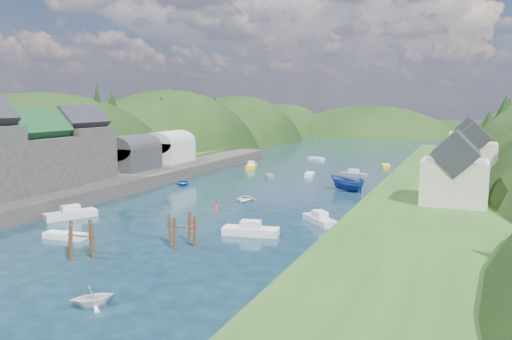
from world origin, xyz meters
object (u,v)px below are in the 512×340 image
at_px(piling_cluster_far, 182,233).
at_px(channel_buoy_far, 216,205).
at_px(piling_cluster_near, 81,242).
at_px(channel_buoy_near, 192,225).

bearing_deg(piling_cluster_far, channel_buoy_far, 106.26).
distance_m(piling_cluster_near, channel_buoy_far, 22.88).
relative_size(piling_cluster_far, channel_buoy_far, 3.33).
relative_size(piling_cluster_near, channel_buoy_near, 3.49).
bearing_deg(piling_cluster_far, channel_buoy_near, 111.18).
xyz_separation_m(channel_buoy_near, channel_buoy_far, (-2.54, 10.53, 0.00)).
bearing_deg(channel_buoy_far, piling_cluster_far, -73.74).
relative_size(piling_cluster_near, piling_cluster_far, 1.05).
height_order(channel_buoy_near, channel_buoy_far, same).
bearing_deg(piling_cluster_far, piling_cluster_near, -134.00).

